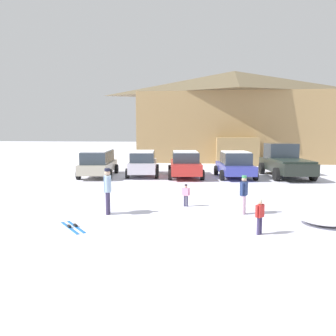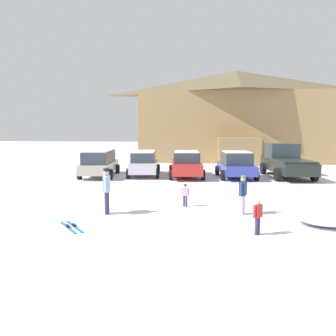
% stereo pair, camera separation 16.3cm
% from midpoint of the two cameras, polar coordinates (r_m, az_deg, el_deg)
% --- Properties ---
extents(ground, '(160.00, 160.00, 0.00)m').
position_cam_midpoint_polar(ground, '(8.04, -2.09, -15.44)').
color(ground, white).
extents(ski_lodge, '(19.12, 9.62, 8.87)m').
position_cam_midpoint_polar(ski_lodge, '(33.79, 11.20, 8.92)').
color(ski_lodge, '#97784B').
rests_on(ski_lodge, ground).
extents(parked_beige_suv, '(2.51, 4.90, 1.73)m').
position_cam_midpoint_polar(parked_beige_suv, '(22.06, -12.24, 0.97)').
color(parked_beige_suv, '#B0A992').
rests_on(parked_beige_suv, ground).
extents(parked_silver_wagon, '(2.41, 4.33, 1.66)m').
position_cam_midpoint_polar(parked_silver_wagon, '(21.91, -4.56, 0.97)').
color(parked_silver_wagon, silver).
rests_on(parked_silver_wagon, ground).
extents(parked_red_sedan, '(2.50, 4.68, 1.69)m').
position_cam_midpoint_polar(parked_red_sedan, '(21.26, 2.78, 0.71)').
color(parked_red_sedan, red).
rests_on(parked_red_sedan, ground).
extents(parked_blue_hatchback, '(2.53, 4.23, 1.70)m').
position_cam_midpoint_polar(parked_blue_hatchback, '(21.35, 11.39, 0.59)').
color(parked_blue_hatchback, '#373EA2').
rests_on(parked_blue_hatchback, ground).
extents(pickup_truck, '(2.78, 5.47, 2.15)m').
position_cam_midpoint_polar(pickup_truck, '(22.65, 19.45, 1.05)').
color(pickup_truck, black).
rests_on(pickup_truck, ground).
extents(skier_child_in_red_jacket, '(0.28, 0.31, 1.05)m').
position_cam_midpoint_polar(skier_child_in_red_jacket, '(9.91, 15.23, -7.81)').
color(skier_child_in_red_jacket, '#3A3157').
rests_on(skier_child_in_red_jacket, ground).
extents(skier_adult_in_blue_parka, '(0.31, 0.61, 1.67)m').
position_cam_midpoint_polar(skier_adult_in_blue_parka, '(12.00, -10.85, -3.50)').
color(skier_adult_in_blue_parka, '#362D4C').
rests_on(skier_adult_in_blue_parka, ground).
extents(skier_teen_in_navy_coat, '(0.32, 0.49, 1.41)m').
position_cam_midpoint_polar(skier_teen_in_navy_coat, '(12.10, 12.69, -4.17)').
color(skier_teen_in_navy_coat, '#DEB0C9').
rests_on(skier_teen_in_navy_coat, ground).
extents(skier_child_in_pink_snowsuit, '(0.33, 0.16, 0.89)m').
position_cam_midpoint_polar(skier_child_in_pink_snowsuit, '(13.05, 2.79, -4.54)').
color(skier_child_in_pink_snowsuit, '#393553').
rests_on(skier_child_in_pink_snowsuit, ground).
extents(pair_of_skis, '(1.19, 1.35, 0.08)m').
position_cam_midpoint_polar(pair_of_skis, '(10.80, -16.69, -9.80)').
color(pair_of_skis, blue).
rests_on(pair_of_skis, ground).
extents(plowed_snow_pile, '(2.29, 1.83, 0.82)m').
position_cam_midpoint_polar(plowed_snow_pile, '(11.73, 25.92, -6.93)').
color(plowed_snow_pile, white).
rests_on(plowed_snow_pile, ground).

